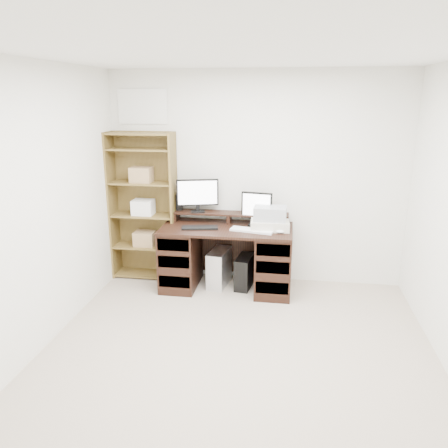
% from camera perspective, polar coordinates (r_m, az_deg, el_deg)
% --- Properties ---
extents(room, '(3.54, 4.04, 2.54)m').
position_cam_1_polar(room, '(3.27, 1.31, -0.45)').
color(room, '#B2A18D').
rests_on(room, ground).
extents(desk, '(1.50, 0.70, 0.75)m').
position_cam_1_polar(desk, '(5.13, 0.36, -4.28)').
color(desk, black).
rests_on(desk, ground).
extents(riser_shelf, '(1.40, 0.22, 0.12)m').
position_cam_1_polar(riser_shelf, '(5.18, 0.70, 1.22)').
color(riser_shelf, black).
rests_on(riser_shelf, desk).
extents(monitor_wide, '(0.49, 0.18, 0.39)m').
position_cam_1_polar(monitor_wide, '(5.17, -3.48, 3.97)').
color(monitor_wide, black).
rests_on(monitor_wide, riser_shelf).
extents(monitor_small, '(0.36, 0.15, 0.39)m').
position_cam_1_polar(monitor_small, '(5.05, 4.28, 2.16)').
color(monitor_small, black).
rests_on(monitor_small, desk).
extents(speaker, '(0.10, 0.10, 0.19)m').
position_cam_1_polar(speaker, '(5.31, -5.88, 2.86)').
color(speaker, black).
rests_on(speaker, riser_shelf).
extents(keyboard_black, '(0.43, 0.21, 0.02)m').
position_cam_1_polar(keyboard_black, '(4.96, -3.18, -0.48)').
color(keyboard_black, black).
rests_on(keyboard_black, desk).
extents(keyboard_white, '(0.50, 0.24, 0.02)m').
position_cam_1_polar(keyboard_white, '(4.87, 3.66, -0.84)').
color(keyboard_white, white).
rests_on(keyboard_white, desk).
extents(mouse, '(0.11, 0.09, 0.04)m').
position_cam_1_polar(mouse, '(4.83, 7.30, -0.98)').
color(mouse, silver).
rests_on(mouse, desk).
extents(printer, '(0.45, 0.35, 0.11)m').
position_cam_1_polar(printer, '(4.96, 6.01, -0.05)').
color(printer, beige).
rests_on(printer, desk).
extents(basket, '(0.36, 0.26, 0.15)m').
position_cam_1_polar(basket, '(4.93, 6.05, 1.40)').
color(basket, '#9EA3A9').
rests_on(basket, printer).
extents(tower_silver, '(0.25, 0.46, 0.44)m').
position_cam_1_polar(tower_silver, '(5.26, -0.63, -5.72)').
color(tower_silver, silver).
rests_on(tower_silver, ground).
extents(tower_black, '(0.22, 0.40, 0.38)m').
position_cam_1_polar(tower_black, '(5.22, 2.69, -6.25)').
color(tower_black, black).
rests_on(tower_black, ground).
extents(bookshelf, '(0.80, 0.30, 1.80)m').
position_cam_1_polar(bookshelf, '(5.41, -10.43, 2.42)').
color(bookshelf, brown).
rests_on(bookshelf, ground).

